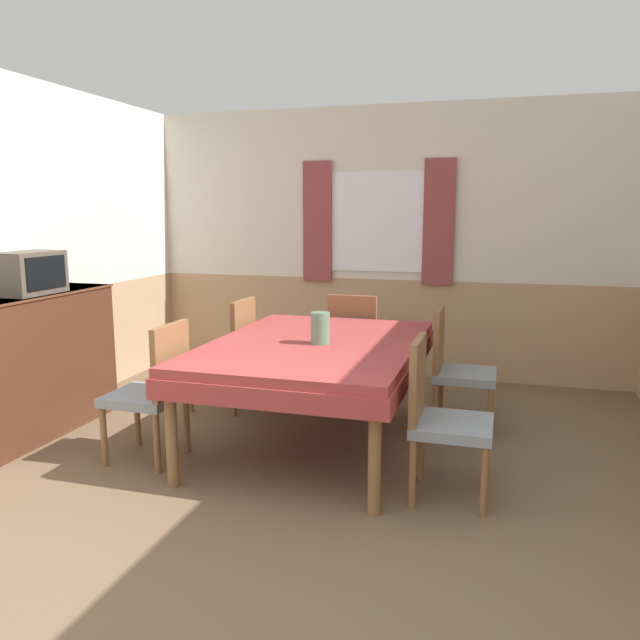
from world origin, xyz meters
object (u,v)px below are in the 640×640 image
(vase, at_px, (320,328))
(chair_left_near, at_px, (154,388))
(sideboard, at_px, (34,363))
(chair_left_far, at_px, (229,350))
(chair_right_far, at_px, (456,366))
(chair_right_near, at_px, (440,414))
(dining_table, at_px, (315,355))
(chair_head_window, at_px, (355,342))
(tv, at_px, (29,273))

(vase, bearing_deg, chair_left_near, -151.94)
(sideboard, distance_m, vase, 2.12)
(vase, bearing_deg, sideboard, -171.57)
(chair_left_far, xyz_separation_m, chair_right_far, (1.82, 0.00, 0.00))
(chair_left_far, relative_size, chair_right_far, 1.00)
(chair_right_near, bearing_deg, chair_left_far, -122.31)
(vase, bearing_deg, chair_right_far, 36.66)
(chair_left_near, xyz_separation_m, chair_right_far, (1.82, 1.15, 0.00))
(dining_table, relative_size, chair_right_far, 2.19)
(chair_head_window, bearing_deg, tv, -141.24)
(chair_right_far, bearing_deg, tv, -71.67)
(chair_left_far, xyz_separation_m, tv, (-1.07, -0.96, 0.69))
(chair_left_far, distance_m, chair_right_near, 2.15)
(chair_left_near, bearing_deg, chair_left_far, 0.00)
(chair_right_near, distance_m, sideboard, 2.93)
(chair_left_near, xyz_separation_m, chair_head_window, (0.91, 1.78, 0.00))
(chair_right_far, xyz_separation_m, sideboard, (-2.93, -0.94, 0.04))
(chair_left_near, bearing_deg, dining_table, -57.69)
(chair_left_far, height_order, tv, tv)
(chair_right_near, height_order, tv, tv)
(chair_right_near, xyz_separation_m, sideboard, (-2.93, 0.21, 0.04))
(tv, distance_m, vase, 2.09)
(dining_table, bearing_deg, chair_right_near, -32.31)
(chair_right_far, relative_size, chair_right_near, 1.00)
(dining_table, relative_size, chair_left_near, 2.19)
(tv, bearing_deg, chair_right_near, -3.81)
(chair_head_window, xyz_separation_m, vase, (0.06, -1.27, 0.35))
(sideboard, xyz_separation_m, tv, (0.04, -0.01, 0.66))
(sideboard, bearing_deg, chair_head_window, 37.95)
(dining_table, relative_size, chair_left_far, 2.19)
(chair_left_far, bearing_deg, vase, -123.39)
(chair_left_far, distance_m, tv, 1.59)
(chair_left_near, distance_m, vase, 1.15)
(dining_table, xyz_separation_m, tv, (-1.98, -0.38, 0.55))
(dining_table, height_order, chair_left_near, chair_left_near)
(chair_left_near, distance_m, chair_head_window, 2.00)
(dining_table, xyz_separation_m, sideboard, (-2.02, -0.37, -0.11))
(dining_table, xyz_separation_m, chair_left_near, (-0.91, -0.57, -0.15))
(dining_table, xyz_separation_m, chair_right_far, (0.91, 0.57, -0.15))
(tv, bearing_deg, dining_table, 10.93)
(chair_head_window, distance_m, tv, 2.63)
(sideboard, bearing_deg, dining_table, 10.33)
(dining_table, distance_m, chair_right_far, 1.08)
(sideboard, relative_size, tv, 2.88)
(chair_left_near, xyz_separation_m, chair_left_far, (0.00, 1.15, 0.00))
(dining_table, distance_m, sideboard, 2.05)
(chair_left_near, distance_m, sideboard, 1.13)
(chair_head_window, height_order, sideboard, sideboard)
(dining_table, bearing_deg, tv, -169.07)
(chair_right_near, bearing_deg, tv, -93.81)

